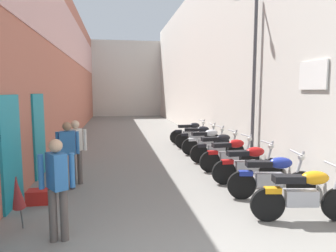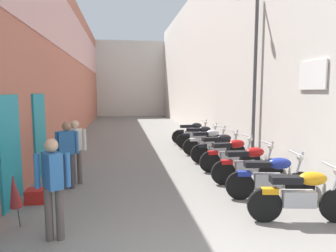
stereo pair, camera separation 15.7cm
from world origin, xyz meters
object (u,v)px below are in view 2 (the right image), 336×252
object	(u,v)px
motorcycle_fourth	(231,154)
motorcycle_eighth	(193,132)
motorcycle_sixth	(208,141)
motorcycle_second	(271,176)
plastic_crate	(38,196)
motorcycle_nearest	(302,194)
umbrella_leaning	(14,192)
pedestrian_by_doorway	(53,182)
pedestrian_further_down	(75,147)
street_lamp	(252,70)
motorcycle_seventh	(200,136)
pedestrian_mid_alley	(67,150)
motorcycle_third	(248,163)
motorcycle_fifth	(219,147)

from	to	relation	value
motorcycle_fourth	motorcycle_eighth	bearing A→B (deg)	90.00
motorcycle_sixth	motorcycle_fourth	bearing A→B (deg)	-90.00
motorcycle_second	plastic_crate	bearing A→B (deg)	173.12
motorcycle_nearest	motorcycle_fourth	world-z (taller)	same
motorcycle_eighth	umbrella_leaning	world-z (taller)	motorcycle_eighth
pedestrian_by_doorway	plastic_crate	xyz separation A→B (m)	(-0.69, 1.68, -0.78)
motorcycle_sixth	pedestrian_further_down	world-z (taller)	pedestrian_further_down
pedestrian_further_down	street_lamp	xyz separation A→B (m)	(4.88, 0.84, 1.97)
pedestrian_by_doorway	motorcycle_fourth	bearing A→B (deg)	39.97
motorcycle_nearest	umbrella_leaning	xyz separation A→B (m)	(-4.76, 0.35, 0.18)
motorcycle_seventh	pedestrian_mid_alley	size ratio (longest dim) A/B	1.17
motorcycle_third	umbrella_leaning	world-z (taller)	motorcycle_third
plastic_crate	pedestrian_mid_alley	bearing A→B (deg)	60.63
motorcycle_second	motorcycle_fourth	world-z (taller)	same
motorcycle_eighth	street_lamp	world-z (taller)	street_lamp
motorcycle_third	pedestrian_by_doorway	size ratio (longest dim) A/B	1.18
motorcycle_eighth	pedestrian_by_doorway	xyz separation A→B (m)	(-4.09, -8.07, 0.42)
motorcycle_sixth	motorcycle_seventh	xyz separation A→B (m)	(-0.00, 1.09, 0.00)
motorcycle_fourth	plastic_crate	bearing A→B (deg)	-159.96
motorcycle_fourth	street_lamp	xyz separation A→B (m)	(0.70, 0.31, 2.38)
motorcycle_seventh	pedestrian_further_down	world-z (taller)	pedestrian_further_down
motorcycle_third	motorcycle_fifth	distance (m)	2.25
pedestrian_further_down	plastic_crate	bearing A→B (deg)	-116.48
pedestrian_by_doorway	pedestrian_further_down	distance (m)	2.89
street_lamp	pedestrian_mid_alley	bearing A→B (deg)	-166.35
motorcycle_second	plastic_crate	xyz separation A→B (m)	(-4.78, 0.58, -0.36)
motorcycle_fifth	motorcycle_seventh	xyz separation A→B (m)	(-0.00, 2.30, 0.00)
umbrella_leaning	motorcycle_sixth	bearing A→B (deg)	48.36
motorcycle_second	pedestrian_further_down	size ratio (longest dim) A/B	1.17
motorcycle_nearest	umbrella_leaning	world-z (taller)	motorcycle_nearest
motorcycle_fifth	plastic_crate	bearing A→B (deg)	-149.49
motorcycle_nearest	motorcycle_fourth	distance (m)	3.42
motorcycle_seventh	pedestrian_by_doorway	size ratio (longest dim) A/B	1.17
pedestrian_by_doorway	street_lamp	xyz separation A→B (m)	(4.79, 3.74, 1.97)
motorcycle_nearest	motorcycle_third	size ratio (longest dim) A/B	0.99
motorcycle_fifth	motorcycle_sixth	bearing A→B (deg)	90.00
motorcycle_second	motorcycle_sixth	xyz separation A→B (m)	(0.00, 4.60, 0.00)
motorcycle_sixth	pedestrian_further_down	bearing A→B (deg)	-146.03
motorcycle_seventh	street_lamp	distance (m)	3.94
motorcycle_eighth	motorcycle_third	bearing A→B (deg)	-90.00
motorcycle_nearest	street_lamp	world-z (taller)	street_lamp
motorcycle_second	umbrella_leaning	size ratio (longest dim) A/B	1.90
pedestrian_mid_alley	motorcycle_third	bearing A→B (deg)	-3.53
pedestrian_further_down	motorcycle_eighth	bearing A→B (deg)	51.12
motorcycle_eighth	pedestrian_mid_alley	xyz separation A→B (m)	(-4.31, -5.55, 0.42)
motorcycle_nearest	motorcycle_sixth	distance (m)	5.70
motorcycle_fifth	street_lamp	xyz separation A→B (m)	(0.70, -0.76, 2.38)
motorcycle_nearest	motorcycle_fifth	world-z (taller)	same
motorcycle_eighth	motorcycle_second	bearing A→B (deg)	-90.00
motorcycle_sixth	pedestrian_further_down	size ratio (longest dim) A/B	1.18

